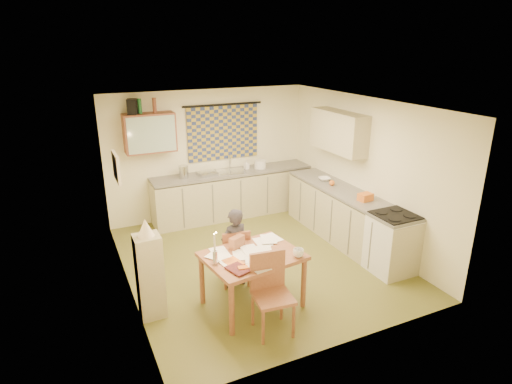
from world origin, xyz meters
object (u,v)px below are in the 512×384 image
counter_back (235,194)px  counter_right (346,217)px  stove (392,243)px  dining_table (252,279)px  chair_far (235,266)px  person (235,248)px  shelf_stand (150,277)px

counter_back → counter_right: 2.33m
stove → counter_back: bearing=112.4°
counter_right → dining_table: counter_right is taller
chair_far → person: size_ratio=0.74×
counter_back → stove: 3.36m
counter_back → chair_far: counter_back is taller
counter_back → dining_table: (-1.00, -3.03, -0.07)m
counter_right → shelf_stand: size_ratio=2.64×
dining_table → person: (-0.03, 0.54, 0.21)m
dining_table → person: 0.58m
dining_table → chair_far: 0.62m
stove → shelf_stand: (-3.54, 0.42, 0.09)m
stove → dining_table: size_ratio=0.71×
counter_back → dining_table: counter_back is taller
counter_back → stove: (1.28, -3.11, 0.02)m
counter_back → shelf_stand: size_ratio=2.95×
counter_back → counter_right: (1.28, -1.95, -0.00)m
counter_back → dining_table: 3.19m
counter_right → stove: 1.16m
counter_right → stove: size_ratio=3.14×
dining_table → person: size_ratio=1.11×
dining_table → counter_back: bearing=63.9°
person → shelf_stand: size_ratio=1.06×
counter_back → stove: bearing=-67.6°
chair_far → counter_back: bearing=-102.9°
counter_right → stove: stove is taller
dining_table → chair_far: chair_far is taller
counter_right → dining_table: (-2.28, -1.08, -0.07)m
counter_back → person: (-1.03, -2.49, 0.14)m
stove → shelf_stand: 3.57m
stove → person: (-2.31, 0.62, 0.13)m
chair_far → shelf_stand: 1.32m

